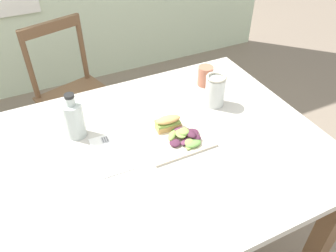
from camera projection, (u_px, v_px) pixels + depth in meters
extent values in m
cube|color=#BCB7AD|center=(149.00, 153.00, 1.23)|extent=(1.32, 0.97, 0.03)
cube|color=brown|center=(323.00, 237.00, 1.38)|extent=(0.07, 0.07, 0.71)
cube|color=brown|center=(1.00, 193.00, 1.56)|extent=(0.07, 0.07, 0.71)
cube|color=brown|center=(216.00, 124.00, 1.95)|extent=(0.07, 0.07, 0.71)
cylinder|color=brown|center=(76.00, 156.00, 1.95)|extent=(0.03, 0.03, 0.43)
cylinder|color=brown|center=(123.00, 130.00, 2.13)|extent=(0.03, 0.03, 0.43)
cylinder|color=brown|center=(48.00, 128.00, 2.14)|extent=(0.03, 0.03, 0.43)
cylinder|color=brown|center=(93.00, 107.00, 2.32)|extent=(0.03, 0.03, 0.43)
cube|color=brown|center=(79.00, 100.00, 1.99)|extent=(0.50, 0.50, 0.02)
cylinder|color=brown|center=(29.00, 66.00, 1.86)|extent=(0.03, 0.03, 0.42)
cylinder|color=brown|center=(82.00, 48.00, 2.04)|extent=(0.03, 0.03, 0.42)
cube|color=brown|center=(50.00, 27.00, 1.84)|extent=(0.35, 0.13, 0.06)
cube|color=beige|center=(173.00, 135.00, 1.28)|extent=(0.25, 0.25, 0.01)
cube|color=tan|center=(168.00, 126.00, 1.30)|extent=(0.10, 0.05, 0.02)
cube|color=#84A84C|center=(168.00, 122.00, 1.29)|extent=(0.10, 0.06, 0.01)
ellipsoid|color=tan|center=(168.00, 119.00, 1.27)|extent=(0.10, 0.05, 0.02)
ellipsoid|color=#602D47|center=(188.00, 142.00, 1.23)|extent=(0.05, 0.06, 0.01)
ellipsoid|color=#3D7033|center=(176.00, 129.00, 1.29)|extent=(0.06, 0.07, 0.01)
ellipsoid|color=#84A84C|center=(189.00, 142.00, 1.22)|extent=(0.05, 0.05, 0.02)
ellipsoid|color=#518438|center=(193.00, 141.00, 1.23)|extent=(0.07, 0.06, 0.01)
ellipsoid|color=#4C2338|center=(195.00, 137.00, 1.24)|extent=(0.06, 0.06, 0.02)
ellipsoid|color=#84A84C|center=(190.00, 146.00, 1.22)|extent=(0.05, 0.05, 0.01)
ellipsoid|color=#4C2338|center=(175.00, 143.00, 1.22)|extent=(0.04, 0.05, 0.02)
ellipsoid|color=#84A84C|center=(184.00, 131.00, 1.24)|extent=(0.05, 0.05, 0.01)
ellipsoid|color=#602D47|center=(182.00, 130.00, 1.27)|extent=(0.07, 0.05, 0.01)
ellipsoid|color=#602D47|center=(187.00, 141.00, 1.23)|extent=(0.07, 0.05, 0.01)
ellipsoid|color=#6B9E47|center=(193.00, 144.00, 1.22)|extent=(0.06, 0.04, 0.02)
ellipsoid|color=#4C2338|center=(190.00, 133.00, 1.24)|extent=(0.05, 0.07, 0.02)
ellipsoid|color=#4C2338|center=(192.00, 132.00, 1.27)|extent=(0.07, 0.06, 0.01)
ellipsoid|color=#84A84C|center=(172.00, 136.00, 1.24)|extent=(0.06, 0.06, 0.02)
ellipsoid|color=#4C2338|center=(183.00, 131.00, 1.26)|extent=(0.03, 0.05, 0.02)
ellipsoid|color=#84A84C|center=(181.00, 134.00, 1.24)|extent=(0.04, 0.05, 0.01)
cube|color=white|center=(111.00, 153.00, 1.21)|extent=(0.12, 0.22, 0.00)
cube|color=silver|center=(112.00, 157.00, 1.19)|extent=(0.02, 0.14, 0.00)
cube|color=silver|center=(105.00, 141.00, 1.25)|extent=(0.03, 0.05, 0.00)
cube|color=#38383D|center=(107.00, 139.00, 1.26)|extent=(0.00, 0.03, 0.00)
cube|color=#38383D|center=(105.00, 139.00, 1.26)|extent=(0.00, 0.03, 0.00)
cube|color=#38383D|center=(103.00, 140.00, 1.25)|extent=(0.00, 0.03, 0.00)
cylinder|color=#472819|center=(76.00, 125.00, 1.26)|extent=(0.07, 0.07, 0.10)
cylinder|color=#B2BCB7|center=(75.00, 120.00, 1.24)|extent=(0.07, 0.07, 0.14)
cylinder|color=#B2BCB7|center=(70.00, 101.00, 1.19)|extent=(0.03, 0.03, 0.03)
cylinder|color=black|center=(69.00, 96.00, 1.17)|extent=(0.04, 0.04, 0.01)
cylinder|color=#C67528|center=(215.00, 94.00, 1.41)|extent=(0.07, 0.07, 0.10)
cylinder|color=silver|center=(215.00, 92.00, 1.41)|extent=(0.08, 0.08, 0.13)
torus|color=#B7B29E|center=(217.00, 77.00, 1.36)|extent=(0.09, 0.09, 0.01)
cylinder|color=#B2664C|center=(205.00, 76.00, 1.54)|extent=(0.07, 0.07, 0.09)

